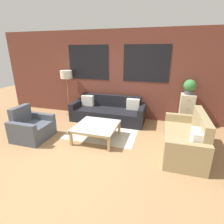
% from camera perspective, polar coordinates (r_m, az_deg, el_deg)
% --- Properties ---
extents(ground_plane, '(16.00, 16.00, 0.00)m').
position_cam_1_polar(ground_plane, '(4.11, -8.04, -12.66)').
color(ground_plane, '#9E754C').
extents(wall_back_brick, '(8.40, 0.09, 2.80)m').
position_cam_1_polar(wall_back_brick, '(5.84, 1.38, 11.89)').
color(wall_back_brick, brown).
rests_on(wall_back_brick, ground_plane).
extents(rug, '(1.91, 1.69, 0.00)m').
position_cam_1_polar(rug, '(5.11, -2.53, -5.75)').
color(rug, beige).
rests_on(rug, ground_plane).
extents(couch_dark, '(2.33, 0.88, 0.78)m').
position_cam_1_polar(couch_dark, '(5.68, -1.23, -0.08)').
color(couch_dark, black).
rests_on(couch_dark, ground_plane).
extents(settee_vintage, '(0.80, 1.69, 0.92)m').
position_cam_1_polar(settee_vintage, '(4.24, 22.86, -8.33)').
color(settee_vintage, '#99845B').
rests_on(settee_vintage, ground_plane).
extents(armchair_corner, '(0.80, 0.88, 0.84)m').
position_cam_1_polar(armchair_corner, '(4.99, -24.75, -4.81)').
color(armchair_corner, '#474C56').
rests_on(armchair_corner, ground_plane).
extents(coffee_table, '(1.03, 1.03, 0.39)m').
position_cam_1_polar(coffee_table, '(4.46, -5.05, -4.84)').
color(coffee_table, silver).
rests_on(coffee_table, ground_plane).
extents(floor_lamp, '(0.39, 0.39, 1.55)m').
position_cam_1_polar(floor_lamp, '(6.22, -14.66, 11.17)').
color(floor_lamp, olive).
rests_on(floor_lamp, ground_plane).
extents(drawer_cabinet, '(0.38, 0.42, 0.99)m').
position_cam_1_polar(drawer_cabinet, '(5.60, 23.04, 0.41)').
color(drawer_cabinet, '#C6B793').
rests_on(drawer_cabinet, ground_plane).
extents(potted_plant, '(0.34, 0.34, 0.42)m').
position_cam_1_polar(potted_plant, '(5.43, 24.04, 7.63)').
color(potted_plant, '#47474C').
rests_on(potted_plant, drawer_cabinet).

